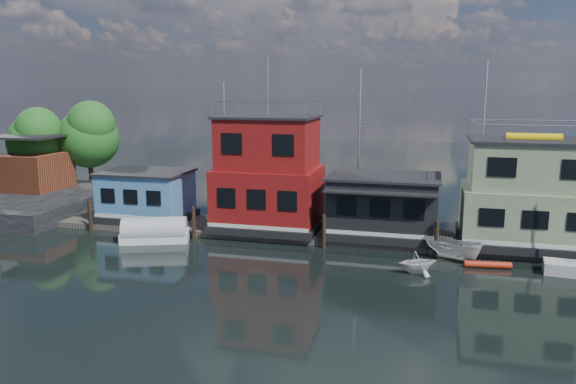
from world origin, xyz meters
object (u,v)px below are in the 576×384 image
(houseboat_green, at_px, (529,195))
(red_kayak, at_px, (488,265))
(tarp_runabout, at_px, (155,232))
(houseboat_red, at_px, (268,176))
(houseboat_blue, at_px, (147,196))
(houseboat_dark, at_px, (383,205))
(dinghy_white, at_px, (417,262))
(motorboat, at_px, (453,248))

(houseboat_green, xyz_separation_m, red_kayak, (-2.61, -4.38, -3.36))
(tarp_runabout, bearing_deg, houseboat_red, 12.32)
(houseboat_blue, distance_m, red_kayak, 24.37)
(houseboat_dark, height_order, houseboat_green, houseboat_green)
(dinghy_white, bearing_deg, houseboat_blue, 45.11)
(houseboat_green, height_order, red_kayak, houseboat_green)
(houseboat_dark, relative_size, dinghy_white, 3.11)
(houseboat_red, distance_m, houseboat_green, 17.01)
(houseboat_dark, distance_m, motorboat, 5.84)
(houseboat_dark, relative_size, red_kayak, 2.83)
(houseboat_dark, xyz_separation_m, dinghy_white, (2.49, -6.21, -1.79))
(houseboat_green, xyz_separation_m, tarp_runabout, (-23.71, -4.20, -2.88))
(houseboat_green, height_order, tarp_runabout, houseboat_green)
(houseboat_blue, bearing_deg, houseboat_green, 0.00)
(motorboat, xyz_separation_m, dinghy_white, (-1.98, -2.85, -0.11))
(houseboat_red, distance_m, red_kayak, 15.54)
(houseboat_red, xyz_separation_m, houseboat_dark, (8.00, -0.02, -1.69))
(houseboat_blue, relative_size, red_kayak, 2.45)
(houseboat_blue, height_order, houseboat_green, houseboat_green)
(houseboat_green, relative_size, dinghy_white, 3.53)
(dinghy_white, bearing_deg, motorboat, -62.39)
(houseboat_red, xyz_separation_m, dinghy_white, (10.49, -6.23, -3.48))
(houseboat_red, relative_size, houseboat_dark, 1.60)
(houseboat_blue, distance_m, houseboat_green, 26.53)
(houseboat_green, bearing_deg, dinghy_white, -136.28)
(houseboat_blue, distance_m, dinghy_white, 21.00)
(houseboat_red, distance_m, motorboat, 13.35)
(houseboat_green, bearing_deg, tarp_runabout, -169.96)
(houseboat_blue, xyz_separation_m, houseboat_red, (9.50, 0.00, 1.90))
(motorboat, relative_size, red_kayak, 1.45)
(houseboat_red, height_order, motorboat, houseboat_red)
(houseboat_dark, height_order, dinghy_white, houseboat_dark)
(houseboat_red, distance_m, houseboat_dark, 8.18)
(houseboat_blue, xyz_separation_m, tarp_runabout, (2.79, -4.20, -1.54))
(houseboat_red, bearing_deg, houseboat_dark, -0.14)
(houseboat_green, height_order, dinghy_white, houseboat_green)
(motorboat, distance_m, red_kayak, 2.24)
(red_kayak, bearing_deg, houseboat_blue, 162.72)
(houseboat_blue, bearing_deg, dinghy_white, -17.30)
(houseboat_red, relative_size, tarp_runabout, 2.51)
(motorboat, height_order, red_kayak, motorboat)
(motorboat, bearing_deg, houseboat_blue, 113.51)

